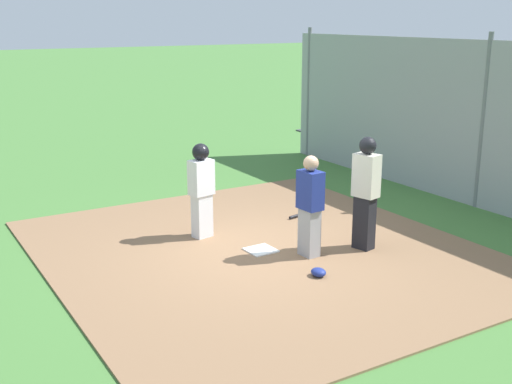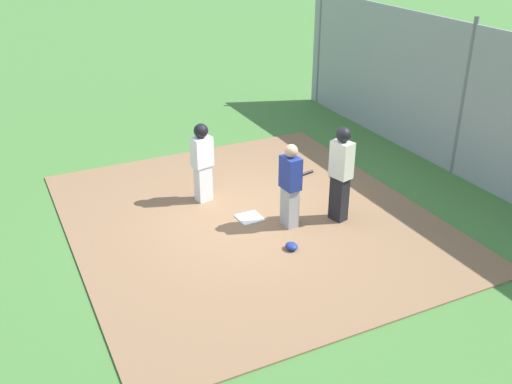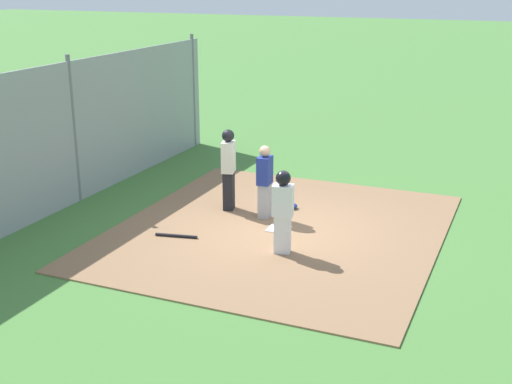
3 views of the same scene
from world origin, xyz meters
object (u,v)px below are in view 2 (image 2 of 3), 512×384
object	(u,v)px
baseball_bat	(298,176)
runner	(202,158)
catcher	(290,185)
home_plate	(250,218)
umpire	(341,172)
catcher_mask	(292,246)

from	to	relation	value
baseball_bat	runner	bearing A→B (deg)	-8.83
catcher	home_plate	bearing A→B (deg)	-49.90
catcher	runner	xyz separation A→B (m)	(1.64, 1.03, 0.08)
catcher	baseball_bat	world-z (taller)	catcher
umpire	home_plate	bearing A→B (deg)	-40.93
catcher_mask	home_plate	bearing A→B (deg)	7.34
home_plate	runner	xyz separation A→B (m)	(1.08, 0.49, 0.89)
catcher	baseball_bat	distance (m)	2.25
runner	catcher_mask	bearing A→B (deg)	3.16
baseball_bat	catcher_mask	world-z (taller)	catcher_mask
runner	baseball_bat	xyz separation A→B (m)	(0.11, -2.21, -0.87)
runner	catcher_mask	size ratio (longest dim) A/B	6.65
home_plate	catcher	size ratio (longest dim) A/B	0.28
home_plate	catcher_mask	xyz separation A→B (m)	(-1.31, -0.17, 0.05)
umpire	catcher_mask	bearing A→B (deg)	9.28
home_plate	catcher_mask	bearing A→B (deg)	-172.66
catcher	catcher_mask	bearing A→B (deg)	59.70
catcher	catcher_mask	distance (m)	1.13
home_plate	catcher	xyz separation A→B (m)	(-0.55, -0.54, 0.81)
umpire	runner	distance (m)	2.68
home_plate	catcher	distance (m)	1.12
home_plate	umpire	world-z (taller)	umpire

